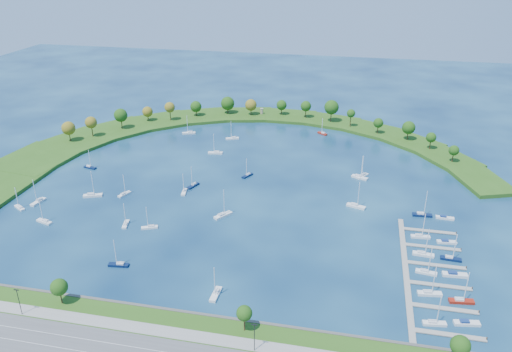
% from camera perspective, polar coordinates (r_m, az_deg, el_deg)
% --- Properties ---
extents(ground, '(700.00, 700.00, 0.00)m').
position_cam_1_polar(ground, '(262.30, -1.30, -1.15)').
color(ground, '#071D40').
rests_on(ground, ground).
extents(breakwater, '(286.74, 247.64, 2.00)m').
position_cam_1_polar(breakwater, '(317.08, -7.47, 3.55)').
color(breakwater, '#2A5216').
rests_on(breakwater, ground).
extents(breakwater_trees, '(238.36, 89.27, 15.48)m').
position_cam_1_polar(breakwater_trees, '(344.71, -1.57, 7.14)').
color(breakwater_trees, '#382314').
rests_on(breakwater_trees, breakwater).
extents(harbor_tower, '(2.60, 2.60, 4.09)m').
position_cam_1_polar(harbor_tower, '(370.15, 0.66, 7.38)').
color(harbor_tower, gray).
rests_on(harbor_tower, breakwater).
extents(dock_system, '(24.28, 82.00, 1.60)m').
position_cam_1_polar(dock_system, '(205.81, 18.68, -10.44)').
color(dock_system, gray).
rests_on(dock_system, ground).
extents(moored_boat_0, '(4.74, 7.73, 11.01)m').
position_cam_1_polar(moored_boat_0, '(260.99, -14.72, -1.94)').
color(moored_boat_0, white).
rests_on(moored_boat_0, ground).
extents(moored_boat_1, '(9.60, 5.74, 13.64)m').
position_cam_1_polar(moored_boat_1, '(263.99, -18.06, -2.04)').
color(moored_boat_1, white).
rests_on(moored_boat_1, ground).
extents(moored_boat_2, '(2.63, 8.54, 12.46)m').
position_cam_1_polar(moored_boat_2, '(185.36, -4.58, -13.13)').
color(moored_boat_2, white).
rests_on(moored_boat_2, ground).
extents(moored_boat_3, '(7.60, 9.08, 13.72)m').
position_cam_1_polar(moored_boat_3, '(233.50, -3.77, -4.41)').
color(moored_boat_3, white).
rests_on(moored_boat_3, ground).
extents(moored_boat_4, '(9.01, 5.29, 12.80)m').
position_cam_1_polar(moored_boat_4, '(338.67, -7.62, 4.92)').
color(moored_boat_4, white).
rests_on(moored_boat_4, ground).
extents(moored_boat_5, '(4.90, 8.07, 11.49)m').
position_cam_1_polar(moored_boat_5, '(263.30, -7.15, -1.02)').
color(moored_boat_5, '#09183A').
rests_on(moored_boat_5, ground).
extents(moored_boat_6, '(8.70, 5.48, 12.42)m').
position_cam_1_polar(moored_boat_6, '(326.37, -2.69, 4.35)').
color(moored_boat_6, white).
rests_on(moored_boat_6, ground).
extents(moored_boat_7, '(8.94, 3.75, 12.74)m').
position_cam_1_polar(moored_boat_7, '(303.80, -4.62, 2.70)').
color(moored_boat_7, white).
rests_on(moored_boat_7, ground).
extents(moored_boat_8, '(6.87, 8.40, 12.60)m').
position_cam_1_polar(moored_boat_8, '(278.16, 12.01, 0.07)').
color(moored_boat_8, white).
rests_on(moored_boat_8, ground).
extents(moored_boat_9, '(7.51, 5.69, 11.04)m').
position_cam_1_polar(moored_boat_9, '(264.93, -25.26, -3.21)').
color(moored_boat_9, white).
rests_on(moored_boat_9, ground).
extents(moored_boat_10, '(8.43, 4.53, 11.93)m').
position_cam_1_polar(moored_boat_10, '(247.48, -22.91, -4.72)').
color(moored_boat_10, white).
rests_on(moored_boat_10, ground).
extents(moored_boat_11, '(8.24, 3.16, 11.82)m').
position_cam_1_polar(moored_boat_11, '(206.60, -15.33, -9.62)').
color(moored_boat_11, '#09183A').
rests_on(moored_boat_11, ground).
extents(moored_boat_12, '(7.18, 6.25, 10.99)m').
position_cam_1_polar(moored_boat_12, '(337.88, 7.56, 4.87)').
color(moored_boat_12, maroon).
rests_on(moored_boat_12, ground).
extents(moored_boat_13, '(3.81, 8.92, 12.71)m').
position_cam_1_polar(moored_boat_13, '(267.11, -23.49, -2.63)').
color(moored_boat_13, white).
rests_on(moored_boat_13, ground).
extents(moored_boat_14, '(7.85, 3.67, 11.13)m').
position_cam_1_polar(moored_boat_14, '(297.89, -18.33, 1.00)').
color(moored_boat_14, '#09183A').
rests_on(moored_boat_14, ground).
extents(moored_boat_15, '(3.65, 7.57, 10.73)m').
position_cam_1_polar(moored_boat_15, '(233.57, -14.59, -5.25)').
color(moored_boat_15, white).
rests_on(moored_boat_15, ground).
extents(moored_boat_16, '(3.30, 7.66, 10.91)m').
position_cam_1_polar(moored_boat_16, '(257.37, -8.16, -1.72)').
color(moored_boat_16, white).
rests_on(moored_boat_16, ground).
extents(moored_boat_17, '(9.18, 5.84, 13.11)m').
position_cam_1_polar(moored_boat_17, '(276.20, 11.68, -0.08)').
color(moored_boat_17, white).
rests_on(moored_boat_17, ground).
extents(moored_boat_18, '(9.49, 5.15, 13.44)m').
position_cam_1_polar(moored_boat_18, '(245.65, 11.27, -3.31)').
color(moored_boat_18, white).
rests_on(moored_boat_18, ground).
extents(moored_boat_19, '(7.50, 4.73, 10.71)m').
position_cam_1_polar(moored_boat_19, '(228.71, -11.99, -5.64)').
color(moored_boat_19, white).
rests_on(moored_boat_19, ground).
extents(moored_boat_20, '(5.27, 7.55, 10.92)m').
position_cam_1_polar(moored_boat_20, '(272.83, -0.98, 0.13)').
color(moored_boat_20, '#09183A').
rests_on(moored_boat_20, ground).
extents(docked_boat_0, '(7.96, 3.18, 11.37)m').
position_cam_1_polar(docked_boat_0, '(182.81, 19.60, -15.40)').
color(docked_boat_0, white).
rests_on(docked_boat_0, ground).
extents(docked_boat_1, '(8.77, 3.64, 1.74)m').
position_cam_1_polar(docked_boat_1, '(186.76, 22.78, -15.12)').
color(docked_boat_1, white).
rests_on(docked_boat_1, ground).
extents(docked_boat_2, '(8.86, 3.56, 12.65)m').
position_cam_1_polar(docked_boat_2, '(195.28, 19.10, -12.41)').
color(docked_boat_2, white).
rests_on(docked_boat_2, ground).
extents(docked_boat_3, '(8.90, 3.53, 12.73)m').
position_cam_1_polar(docked_boat_3, '(195.53, 22.28, -12.93)').
color(docked_boat_3, maroon).
rests_on(docked_boat_3, ground).
extents(docked_boat_4, '(8.17, 3.33, 11.66)m').
position_cam_1_polar(docked_boat_4, '(205.99, 18.75, -10.23)').
color(docked_boat_4, white).
rests_on(docked_boat_4, ground).
extents(docked_boat_5, '(9.49, 3.27, 1.90)m').
position_cam_1_polar(docked_boat_5, '(208.37, 21.61, -10.36)').
color(docked_boat_5, white).
rests_on(docked_boat_5, ground).
extents(docked_boat_6, '(8.65, 3.17, 12.44)m').
position_cam_1_polar(docked_boat_6, '(216.43, 18.45, -8.35)').
color(docked_boat_6, white).
rests_on(docked_boat_6, ground).
extents(docked_boat_7, '(8.23, 2.86, 11.88)m').
position_cam_1_polar(docked_boat_7, '(217.36, 21.24, -8.67)').
color(docked_boat_7, '#09183A').
rests_on(docked_boat_7, ground).
extents(docked_boat_8, '(8.26, 3.04, 11.87)m').
position_cam_1_polar(docked_boat_8, '(228.23, 18.16, -6.48)').
color(docked_boat_8, white).
rests_on(docked_boat_8, ground).
extents(docked_boat_9, '(8.30, 3.21, 1.65)m').
position_cam_1_polar(docked_boat_9, '(228.18, 20.81, -7.00)').
color(docked_boat_9, white).
rests_on(docked_boat_9, ground).
extents(docked_boat_10, '(8.94, 2.91, 12.98)m').
position_cam_1_polar(docked_boat_10, '(245.87, 18.34, -4.14)').
color(docked_boat_10, '#09183A').
rests_on(docked_boat_10, ground).
extents(docked_boat_11, '(8.20, 2.65, 1.65)m').
position_cam_1_polar(docked_boat_11, '(247.05, 20.63, -4.45)').
color(docked_boat_11, white).
rests_on(docked_boat_11, ground).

